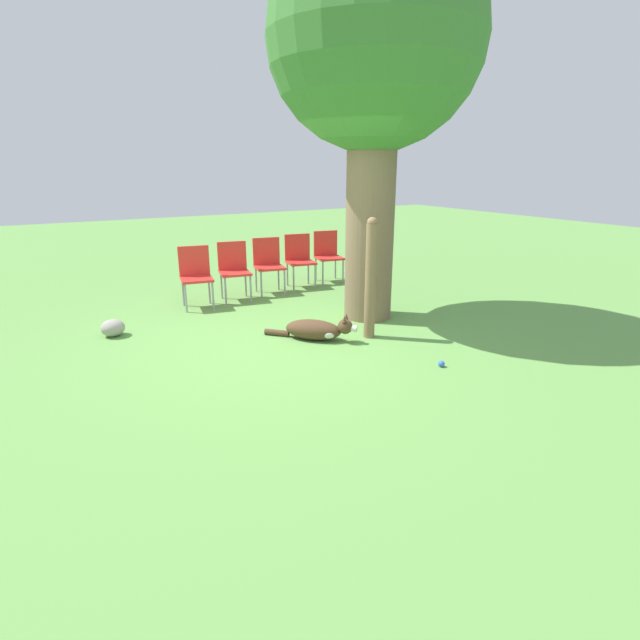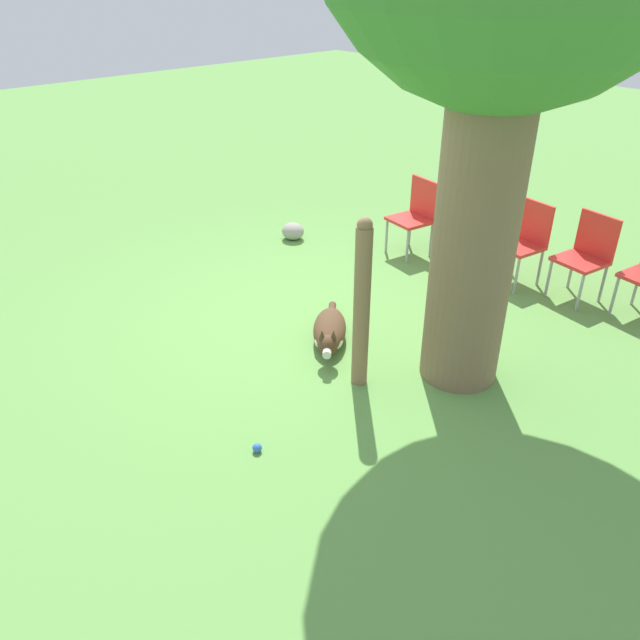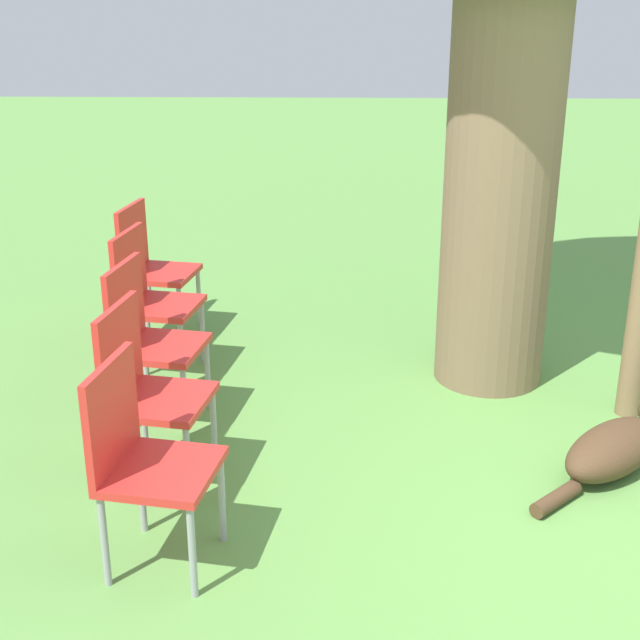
% 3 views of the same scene
% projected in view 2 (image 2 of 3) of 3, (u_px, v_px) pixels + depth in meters
% --- Properties ---
extents(ground_plane, '(30.00, 30.00, 0.00)m').
position_uv_depth(ground_plane, '(312.00, 322.00, 6.03)').
color(ground_plane, '#609947').
extents(dog, '(0.89, 0.85, 0.34)m').
position_uv_depth(dog, '(329.00, 332.00, 5.63)').
color(dog, '#513823').
rests_on(dog, ground_plane).
extents(fence_post, '(0.13, 0.13, 1.44)m').
position_uv_depth(fence_post, '(362.00, 304.00, 4.82)').
color(fence_post, '#846647').
rests_on(fence_post, ground_plane).
extents(red_chair_0, '(0.49, 0.51, 0.88)m').
position_uv_depth(red_chair_0, '(416.00, 212.00, 7.21)').
color(red_chair_0, red).
rests_on(red_chair_0, ground_plane).
extents(red_chair_1, '(0.49, 0.51, 0.88)m').
position_uv_depth(red_chair_1, '(468.00, 224.00, 6.89)').
color(red_chair_1, red).
rests_on(red_chair_1, ground_plane).
extents(red_chair_2, '(0.49, 0.51, 0.88)m').
position_uv_depth(red_chair_2, '(524.00, 237.00, 6.56)').
color(red_chair_2, red).
rests_on(red_chair_2, ground_plane).
extents(red_chair_3, '(0.49, 0.51, 0.88)m').
position_uv_depth(red_chair_3, '(587.00, 252.00, 6.23)').
color(red_chair_3, red).
rests_on(red_chair_3, ground_plane).
extents(tennis_ball, '(0.07, 0.07, 0.07)m').
position_uv_depth(tennis_ball, '(257.00, 448.00, 4.42)').
color(tennis_ball, blue).
rests_on(tennis_ball, ground_plane).
extents(garden_rock, '(0.27, 0.28, 0.21)m').
position_uv_depth(garden_rock, '(293.00, 231.00, 7.77)').
color(garden_rock, gray).
rests_on(garden_rock, ground_plane).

